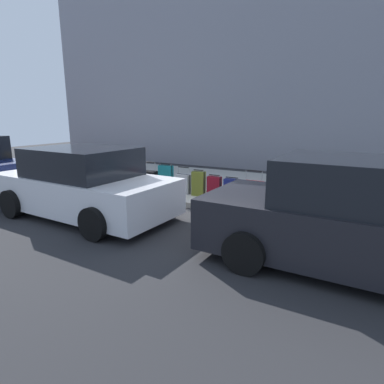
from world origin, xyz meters
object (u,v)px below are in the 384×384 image
at_px(suitcase_teal_2, 298,193).
at_px(suitcase_olive_7, 199,184).
at_px(suitcase_olive_0, 351,204).
at_px(suitcase_teal_9, 166,179).
at_px(suitcase_silver_1, 325,198).
at_px(suitcase_red_4, 253,191).
at_px(suitcase_black_3, 274,194).
at_px(suitcase_navy_5, 232,189).
at_px(suitcase_silver_8, 184,184).
at_px(fire_hydrant, 124,173).
at_px(parked_car_white_1, 84,185).
at_px(bollard_post, 102,172).
at_px(parked_car_charcoal_0, 367,221).
at_px(suitcase_maroon_6, 214,187).
at_px(suitcase_black_10, 150,180).

xyz_separation_m(suitcase_teal_2, suitcase_olive_7, (2.61, 0.03, -0.03)).
bearing_deg(suitcase_olive_0, suitcase_teal_9, -0.19).
distance_m(suitcase_silver_1, suitcase_red_4, 1.67).
distance_m(suitcase_olive_0, suitcase_black_3, 1.67).
relative_size(suitcase_teal_2, suitcase_navy_5, 1.28).
xyz_separation_m(suitcase_silver_8, fire_hydrant, (2.09, 0.03, 0.12)).
height_order(suitcase_teal_2, parked_car_white_1, parked_car_white_1).
distance_m(bollard_post, parked_car_charcoal_0, 7.74).
height_order(suitcase_navy_5, suitcase_olive_7, suitcase_olive_7).
bearing_deg(bollard_post, suitcase_navy_5, -178.51).
xyz_separation_m(suitcase_silver_1, suitcase_maroon_6, (2.71, 0.06, -0.03)).
xyz_separation_m(suitcase_teal_2, bollard_post, (5.97, 0.15, 0.05)).
bearing_deg(suitcase_navy_5, suitcase_red_4, -171.90).
xyz_separation_m(suitcase_teal_2, suitcase_red_4, (1.10, -0.04, -0.09)).
xyz_separation_m(suitcase_navy_5, suitcase_silver_8, (1.46, -0.07, -0.00)).
height_order(suitcase_red_4, suitcase_navy_5, suitcase_red_4).
bearing_deg(suitcase_silver_8, suitcase_olive_7, 173.70).
relative_size(suitcase_maroon_6, suitcase_black_10, 0.75).
height_order(suitcase_silver_1, suitcase_navy_5, suitcase_silver_1).
height_order(suitcase_silver_8, bollard_post, bollard_post).
bearing_deg(suitcase_teal_9, bollard_post, 2.14).
xyz_separation_m(suitcase_teal_2, parked_car_white_1, (4.25, 2.50, 0.24)).
bearing_deg(parked_car_charcoal_0, suitcase_olive_7, -31.64).
relative_size(suitcase_maroon_6, suitcase_olive_7, 0.87).
distance_m(suitcase_silver_1, suitcase_maroon_6, 2.71).
relative_size(suitcase_olive_7, suitcase_teal_9, 0.88).
xyz_separation_m(suitcase_red_4, suitcase_navy_5, (0.55, 0.08, 0.01)).
xyz_separation_m(suitcase_olive_0, suitcase_olive_7, (3.72, -0.05, 0.08)).
xyz_separation_m(suitcase_olive_7, suitcase_teal_9, (1.02, 0.04, 0.05)).
distance_m(suitcase_teal_9, parked_car_white_1, 2.52).
height_order(suitcase_maroon_6, bollard_post, bollard_post).
bearing_deg(suitcase_silver_8, suitcase_silver_1, 179.88).
distance_m(suitcase_black_10, parked_car_white_1, 2.45).
relative_size(suitcase_teal_2, suitcase_maroon_6, 1.24).
xyz_separation_m(suitcase_black_3, suitcase_navy_5, (1.10, -0.01, -0.00)).
xyz_separation_m(suitcase_silver_1, suitcase_teal_2, (0.57, 0.02, 0.04)).
bearing_deg(suitcase_teal_2, parked_car_white_1, 30.41).
distance_m(suitcase_teal_2, suitcase_black_10, 4.18).
height_order(suitcase_teal_2, fire_hydrant, suitcase_teal_2).
height_order(suitcase_teal_2, parked_car_charcoal_0, parked_car_charcoal_0).
relative_size(suitcase_teal_2, suitcase_black_10, 0.93).
distance_m(suitcase_black_3, suitcase_silver_8, 2.56).
xyz_separation_m(suitcase_black_10, parked_car_charcoal_0, (-5.57, 2.42, 0.36)).
bearing_deg(suitcase_olive_0, suitcase_silver_8, -1.49).
height_order(suitcase_red_4, bollard_post, bollard_post).
bearing_deg(suitcase_silver_1, parked_car_white_1, 27.54).
distance_m(suitcase_olive_0, suitcase_red_4, 2.22).
bearing_deg(suitcase_black_3, bollard_post, 1.05).
bearing_deg(suitcase_silver_1, suitcase_navy_5, 1.58).
bearing_deg(parked_car_charcoal_0, suitcase_black_10, -23.49).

